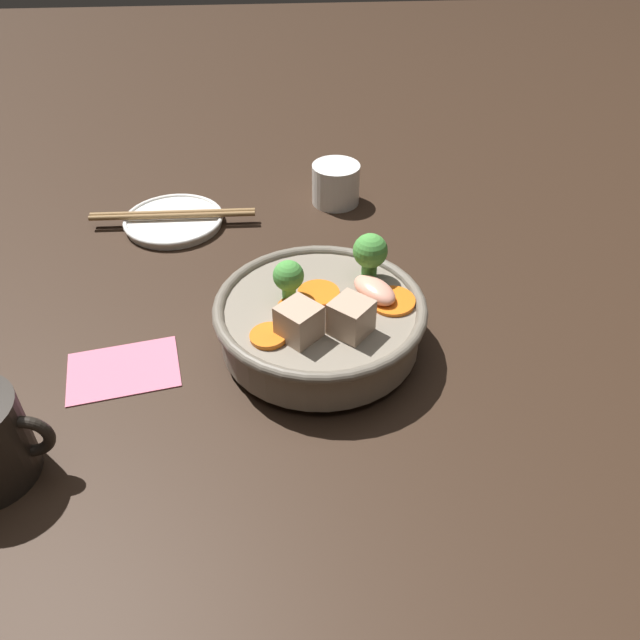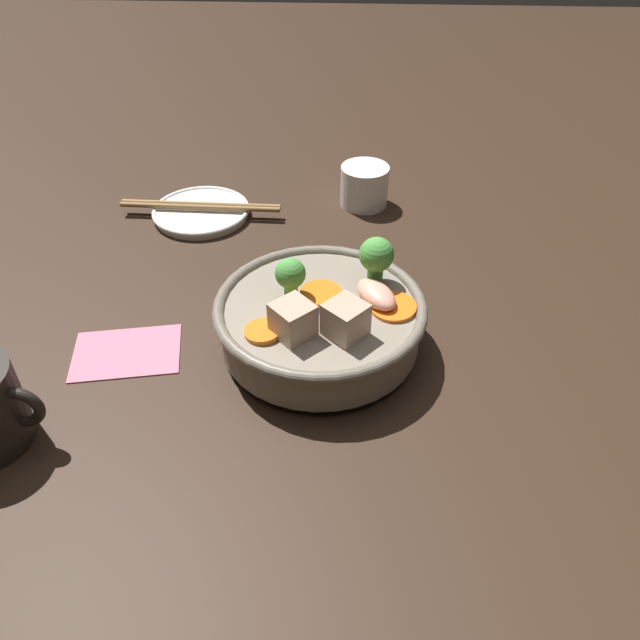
{
  "view_description": "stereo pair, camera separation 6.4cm",
  "coord_description": "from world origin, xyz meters",
  "views": [
    {
      "loc": [
        -0.04,
        -0.49,
        0.44
      ],
      "look_at": [
        0.0,
        0.0,
        0.04
      ],
      "focal_mm": 35.0,
      "sensor_mm": 36.0,
      "label": 1
    },
    {
      "loc": [
        0.03,
        -0.49,
        0.44
      ],
      "look_at": [
        0.0,
        0.0,
        0.04
      ],
      "focal_mm": 35.0,
      "sensor_mm": 36.0,
      "label": 2
    }
  ],
  "objects": [
    {
      "name": "ground_plane",
      "position": [
        0.0,
        0.0,
        0.0
      ],
      "size": [
        3.0,
        3.0,
        0.0
      ],
      "primitive_type": "plane",
      "color": "black"
    },
    {
      "name": "stirfry_bowl",
      "position": [
        0.0,
        -0.0,
        0.04
      ],
      "size": [
        0.22,
        0.22,
        0.11
      ],
      "color": "slate",
      "rests_on": "ground_plane"
    },
    {
      "name": "side_saucer",
      "position": [
        -0.18,
        0.26,
        0.01
      ],
      "size": [
        0.13,
        0.13,
        0.01
      ],
      "color": "white",
      "rests_on": "ground_plane"
    },
    {
      "name": "tea_cup",
      "position": [
        0.05,
        0.31,
        0.03
      ],
      "size": [
        0.07,
        0.07,
        0.06
      ],
      "color": "white",
      "rests_on": "ground_plane"
    },
    {
      "name": "napkin",
      "position": [
        -0.2,
        -0.02,
        0.0
      ],
      "size": [
        0.12,
        0.1,
        0.0
      ],
      "color": "#D16B84",
      "rests_on": "ground_plane"
    },
    {
      "name": "chopsticks_pair",
      "position": [
        -0.18,
        0.26,
        0.02
      ],
      "size": [
        0.22,
        0.02,
        0.01
      ],
      "color": "olive",
      "rests_on": "side_saucer"
    }
  ]
}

